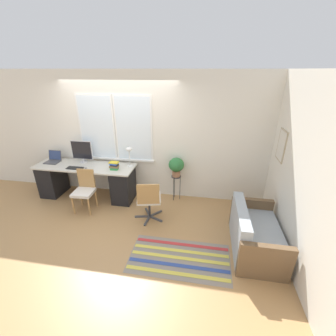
# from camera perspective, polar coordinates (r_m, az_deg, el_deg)

# --- Properties ---
(ground_plane) EXTENTS (14.00, 14.00, 0.00)m
(ground_plane) POSITION_cam_1_polar(r_m,az_deg,el_deg) (4.99, -13.48, -9.58)
(ground_plane) COLOR tan
(wall_back_with_window) EXTENTS (9.00, 0.12, 2.70)m
(wall_back_with_window) POSITION_cam_1_polar(r_m,az_deg,el_deg) (5.06, -11.84, 8.00)
(wall_back_with_window) COLOR white
(wall_back_with_window) RESTS_ON ground_plane
(wall_right_with_picture) EXTENTS (0.08, 9.00, 2.70)m
(wall_right_with_picture) POSITION_cam_1_polar(r_m,az_deg,el_deg) (4.24, 27.82, 2.55)
(wall_right_with_picture) COLOR white
(wall_right_with_picture) RESTS_ON ground_plane
(desk) EXTENTS (2.19, 0.66, 0.77)m
(desk) POSITION_cam_1_polar(r_m,az_deg,el_deg) (5.36, -19.88, -2.90)
(desk) COLOR beige
(desk) RESTS_ON ground_plane
(laptop) EXTENTS (0.31, 0.28, 0.24)m
(laptop) POSITION_cam_1_polar(r_m,az_deg,el_deg) (5.70, -27.12, 1.92)
(laptop) COLOR #4C4C51
(laptop) RESTS_ON desk
(monitor) EXTENTS (0.48, 0.16, 0.50)m
(monitor) POSITION_cam_1_polar(r_m,az_deg,el_deg) (5.33, -21.02, 4.02)
(monitor) COLOR silver
(monitor) RESTS_ON desk
(keyboard) EXTENTS (0.35, 0.14, 0.02)m
(keyboard) POSITION_cam_1_polar(r_m,az_deg,el_deg) (5.14, -22.55, -0.01)
(keyboard) COLOR black
(keyboard) RESTS_ON desk
(mouse) EXTENTS (0.04, 0.06, 0.03)m
(mouse) POSITION_cam_1_polar(r_m,az_deg,el_deg) (5.03, -20.16, -0.03)
(mouse) COLOR slate
(mouse) RESTS_ON desk
(desk_lamp) EXTENTS (0.13, 0.13, 0.43)m
(desk_lamp) POSITION_cam_1_polar(r_m,az_deg,el_deg) (4.81, -9.86, 4.14)
(desk_lamp) COLOR white
(desk_lamp) RESTS_ON desk
(book_stack) EXTENTS (0.20, 0.15, 0.16)m
(book_stack) POSITION_cam_1_polar(r_m,az_deg,el_deg) (4.81, -13.52, 0.56)
(book_stack) COLOR green
(book_stack) RESTS_ON desk
(desk_chair_wooden) EXTENTS (0.41, 0.42, 0.84)m
(desk_chair_wooden) POSITION_cam_1_polar(r_m,az_deg,el_deg) (4.89, -20.44, -5.10)
(desk_chair_wooden) COLOR #B2844C
(desk_chair_wooden) RESTS_ON ground_plane
(office_chair_swivel) EXTENTS (0.57, 0.56, 0.85)m
(office_chair_swivel) POSITION_cam_1_polar(r_m,az_deg,el_deg) (4.27, -4.88, -7.88)
(office_chair_swivel) COLOR #47474C
(office_chair_swivel) RESTS_ON ground_plane
(couch_loveseat) EXTENTS (0.71, 1.26, 0.73)m
(couch_loveseat) POSITION_cam_1_polar(r_m,az_deg,el_deg) (3.99, 21.01, -15.60)
(couch_loveseat) COLOR #9EA8B2
(couch_loveseat) RESTS_ON ground_plane
(plant_stand) EXTENTS (0.21, 0.21, 0.57)m
(plant_stand) POSITION_cam_1_polar(r_m,az_deg,el_deg) (4.90, 2.08, -2.96)
(plant_stand) COLOR #333338
(plant_stand) RESTS_ON ground_plane
(potted_plant) EXTENTS (0.33, 0.33, 0.42)m
(potted_plant) POSITION_cam_1_polar(r_m,az_deg,el_deg) (4.76, 2.13, 0.61)
(potted_plant) COLOR #9E6B4C
(potted_plant) RESTS_ON plant_stand
(floor_rug_striped) EXTENTS (1.55, 0.82, 0.01)m
(floor_rug_striped) POSITION_cam_1_polar(r_m,az_deg,el_deg) (3.76, 2.93, -21.85)
(floor_rug_striped) COLOR gray
(floor_rug_striped) RESTS_ON ground_plane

